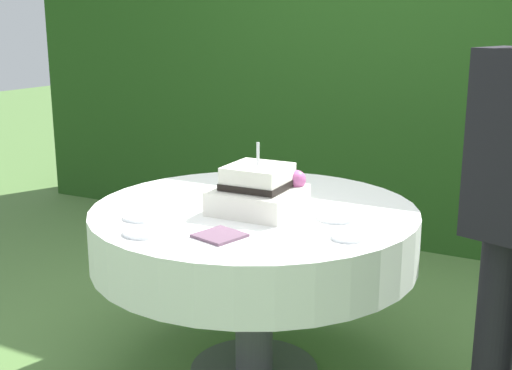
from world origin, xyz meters
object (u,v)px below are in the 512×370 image
object	(u,v)px
cake_table	(254,235)
serving_plate_far	(337,218)
serving_plate_left	(144,232)
wedding_cake	(259,191)
napkin_stack	(220,235)
serving_plate_right	(348,237)
serving_plate_near	(143,217)

from	to	relation	value
cake_table	serving_plate_far	size ratio (longest dim) A/B	9.08
cake_table	serving_plate_left	distance (m)	0.53
wedding_cake	napkin_stack	distance (m)	0.36
serving_plate_left	serving_plate_right	xyz separation A→B (m)	(0.66, 0.29, 0.00)
cake_table	serving_plate_far	distance (m)	0.38
serving_plate_near	serving_plate_left	xyz separation A→B (m)	(0.12, -0.15, 0.00)
cake_table	serving_plate_far	bearing A→B (deg)	0.71
cake_table	serving_plate_near	bearing A→B (deg)	-132.73
serving_plate_near	serving_plate_left	size ratio (longest dim) A/B	1.00
serving_plate_right	serving_plate_left	bearing A→B (deg)	-156.40
napkin_stack	serving_plate_far	bearing A→B (deg)	54.07
cake_table	serving_plate_near	distance (m)	0.47
cake_table	serving_plate_near	size ratio (longest dim) A/B	8.90
wedding_cake	serving_plate_far	distance (m)	0.32
serving_plate_far	wedding_cake	bearing A→B (deg)	-172.26
serving_plate_left	cake_table	bearing A→B (deg)	69.12
serving_plate_near	napkin_stack	xyz separation A→B (m)	(0.38, -0.06, -0.00)
napkin_stack	serving_plate_near	bearing A→B (deg)	171.44
wedding_cake	serving_plate_right	world-z (taller)	wedding_cake
serving_plate_near	serving_plate_left	distance (m)	0.20
cake_table	wedding_cake	bearing A→B (deg)	-41.70
wedding_cake	serving_plate_near	distance (m)	0.46
serving_plate_left	serving_plate_near	bearing A→B (deg)	128.36
wedding_cake	serving_plate_left	bearing A→B (deg)	-117.00
serving_plate_far	serving_plate_right	size ratio (longest dim) A/B	1.22
serving_plate_far	napkin_stack	xyz separation A→B (m)	(-0.28, -0.39, -0.00)
cake_table	wedding_cake	distance (m)	0.21
serving_plate_near	serving_plate_left	bearing A→B (deg)	-51.64
wedding_cake	napkin_stack	bearing A→B (deg)	-85.51
serving_plate_far	serving_plate_left	bearing A→B (deg)	-137.81
serving_plate_near	serving_plate_right	bearing A→B (deg)	9.80
wedding_cake	serving_plate_near	bearing A→B (deg)	-139.93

